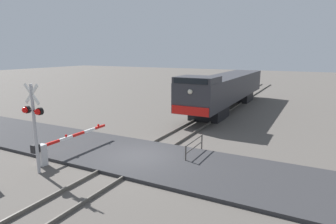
{
  "coord_description": "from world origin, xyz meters",
  "views": [
    {
      "loc": [
        8.11,
        -12.24,
        5.59
      ],
      "look_at": [
        -0.96,
        5.07,
        1.51
      ],
      "focal_mm": 30.92,
      "sensor_mm": 36.0,
      "label": 1
    }
  ],
  "objects_px": {
    "crossing_signal": "(34,118)",
    "locomotive": "(226,89)",
    "crossing_gate": "(52,148)",
    "guard_railing": "(194,146)"
  },
  "relations": [
    {
      "from": "locomotive",
      "to": "crossing_signal",
      "type": "xyz_separation_m",
      "value": [
        -3.2,
        -19.46,
        0.62
      ]
    },
    {
      "from": "locomotive",
      "to": "crossing_signal",
      "type": "bearing_deg",
      "value": -99.34
    },
    {
      "from": "crossing_signal",
      "to": "guard_railing",
      "type": "relative_size",
      "value": 1.8
    },
    {
      "from": "crossing_signal",
      "to": "guard_railing",
      "type": "bearing_deg",
      "value": 43.78
    },
    {
      "from": "locomotive",
      "to": "crossing_gate",
      "type": "bearing_deg",
      "value": -101.8
    },
    {
      "from": "locomotive",
      "to": "crossing_gate",
      "type": "xyz_separation_m",
      "value": [
        -3.78,
        -18.1,
        -1.27
      ]
    },
    {
      "from": "crossing_signal",
      "to": "locomotive",
      "type": "bearing_deg",
      "value": 80.66
    },
    {
      "from": "crossing_signal",
      "to": "crossing_gate",
      "type": "relative_size",
      "value": 0.8
    },
    {
      "from": "locomotive",
      "to": "crossing_gate",
      "type": "height_order",
      "value": "locomotive"
    },
    {
      "from": "locomotive",
      "to": "guard_railing",
      "type": "relative_size",
      "value": 7.98
    }
  ]
}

